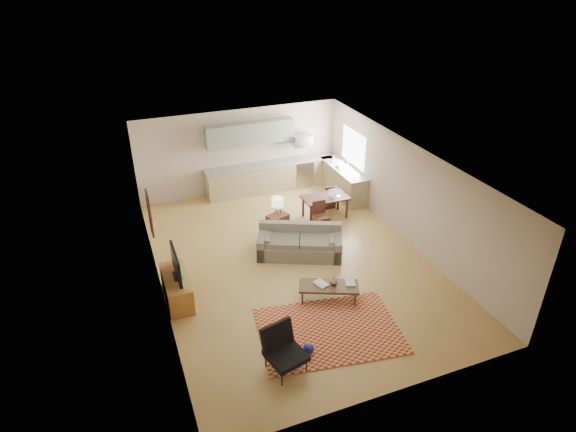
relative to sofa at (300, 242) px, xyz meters
name	(u,v)px	position (x,y,z in m)	size (l,w,h in m)	color
room	(293,214)	(-0.28, -0.20, 0.96)	(9.00, 9.00, 9.00)	#AA8546
kitchen_counter_back	(271,177)	(0.62, 3.98, 0.07)	(4.26, 0.64, 0.92)	tan
kitchen_counter_right	(343,181)	(2.65, 2.80, 0.07)	(0.64, 2.26, 0.92)	tan
kitchen_range	(302,172)	(1.72, 3.98, 0.06)	(0.62, 0.62, 0.90)	#A5A8AD
kitchen_microwave	(302,140)	(1.72, 4.00, 1.16)	(0.62, 0.40, 0.35)	#A5A8AD
upper_cabinets	(250,134)	(0.02, 4.13, 1.56)	(2.80, 0.34, 0.70)	gray
window_right	(353,148)	(2.95, 2.80, 1.16)	(0.02, 1.40, 1.05)	white
wall_art_left	(150,213)	(-3.49, 0.70, 1.16)	(0.06, 0.42, 1.10)	olive
triptych	(237,140)	(-0.38, 4.27, 1.36)	(1.70, 0.04, 0.50)	beige
rug	(329,330)	(-0.52, -2.86, -0.38)	(2.87, 1.99, 0.02)	maroon
sofa	(300,242)	(0.00, 0.00, 0.00)	(2.22, 0.97, 0.77)	#6B6457
coffee_table	(328,292)	(-0.10, -1.92, -0.19)	(1.33, 0.53, 0.40)	#442F1A
book_a	(317,286)	(-0.36, -1.86, 0.02)	(0.32, 0.37, 0.03)	maroon
book_b	(345,282)	(0.28, -1.97, 0.02)	(0.31, 0.36, 0.02)	navy
vase	(334,281)	(0.02, -1.92, 0.10)	(0.22, 0.22, 0.19)	black
armchair	(286,352)	(-1.73, -3.51, 0.05)	(0.76, 0.76, 0.87)	black
tv_credenza	(177,288)	(-3.25, -0.70, -0.07)	(0.52, 1.36, 0.63)	#9B6126
tv	(176,264)	(-3.20, -0.70, 0.56)	(0.10, 1.05, 0.63)	black
console_table	(278,225)	(-0.19, 1.11, -0.06)	(0.56, 0.37, 0.65)	#3D1F17
table_lamp	(278,206)	(-0.19, 1.11, 0.53)	(0.32, 0.32, 0.52)	beige
dining_table	(325,207)	(1.47, 1.61, -0.05)	(1.32, 0.76, 0.67)	#3D1F17
dining_chair_near	(321,216)	(1.07, 1.04, 0.02)	(0.39, 0.41, 0.81)	#3D1F17
dining_chair_far	(329,196)	(1.86, 2.19, -0.01)	(0.36, 0.37, 0.74)	#3D1F17
laptop	(335,193)	(1.73, 1.52, 0.39)	(0.28, 0.21, 0.21)	#A5A8AD
soap_bottle	(333,159)	(2.55, 3.35, 0.63)	(0.09, 0.09, 0.19)	beige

